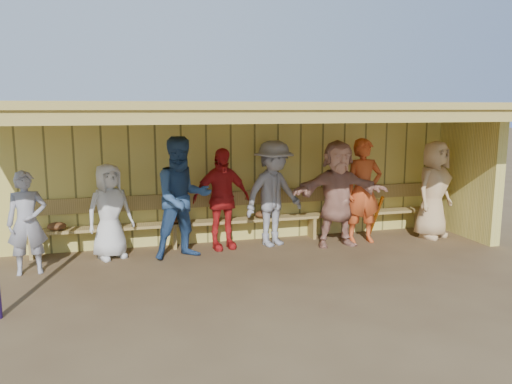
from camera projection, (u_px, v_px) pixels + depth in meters
ground at (262, 259)px, 8.09m from camera, size 90.00×90.00×0.00m
player_a at (27, 223)px, 7.28m from camera, size 0.60×0.44×1.53m
player_b at (110, 211)px, 8.05m from camera, size 0.90×0.76×1.55m
player_c at (183, 198)px, 8.04m from camera, size 1.09×0.92×1.98m
player_d at (221, 199)px, 8.59m from camera, size 1.09×0.60×1.76m
player_e at (274, 194)px, 8.78m from camera, size 1.38×1.10×1.87m
player_f at (338, 194)px, 8.75m from camera, size 1.77×0.65×1.88m
player_g at (363, 191)px, 8.99m from camera, size 0.71×0.49×1.89m
player_h at (434, 190)px, 9.34m from camera, size 1.05×0.89×1.82m
dugout_structure at (273, 151)px, 8.56m from camera, size 8.80×3.20×2.50m
bench at (245, 214)px, 9.06m from camera, size 7.60×0.34×0.93m
dugout_equipment at (215, 219)px, 8.80m from camera, size 7.03×0.62×0.80m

